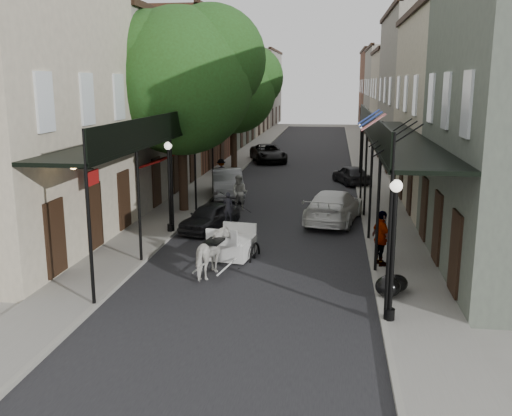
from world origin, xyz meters
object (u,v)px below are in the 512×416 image
(pedestrian_walking, at_px, (240,193))
(car_left_far, at_px, (268,153))
(lamppost_left, at_px, (169,185))
(car_right_near, at_px, (334,206))
(tree_near, at_px, (190,75))
(lamppost_right_near, at_px, (393,249))
(car_left_near, at_px, (210,217))
(carriage, at_px, (236,229))
(car_left_mid, at_px, (227,183))
(tree_far, at_px, (239,87))
(pedestrian_sidewalk_right, at_px, (381,238))
(pedestrian_sidewalk_left, at_px, (221,172))
(lamppost_right_far, at_px, (361,153))
(car_right_far, at_px, (351,175))
(horse, at_px, (213,254))

(pedestrian_walking, xyz_separation_m, car_left_far, (-0.60, 17.33, -0.17))
(lamppost_left, bearing_deg, car_right_near, 24.12)
(tree_near, xyz_separation_m, lamppost_right_near, (8.30, -12.18, -4.44))
(lamppost_left, bearing_deg, tree_near, 91.34)
(lamppost_left, bearing_deg, car_left_near, 26.51)
(carriage, bearing_deg, car_left_mid, 111.09)
(tree_far, bearing_deg, car_left_near, -84.61)
(carriage, distance_m, car_right_near, 6.61)
(car_right_near, bearing_deg, car_left_far, -64.04)
(tree_near, distance_m, car_left_mid, 6.96)
(lamppost_left, height_order, pedestrian_sidewalk_right, lamppost_left)
(tree_far, bearing_deg, car_left_far, 67.64)
(car_left_far, relative_size, car_right_near, 1.01)
(pedestrian_walking, relative_size, pedestrian_sidewalk_right, 0.92)
(pedestrian_walking, relative_size, car_left_near, 0.50)
(pedestrian_sidewalk_left, bearing_deg, tree_far, -116.96)
(pedestrian_sidewalk_right, xyz_separation_m, car_left_far, (-6.80, 25.60, -0.36))
(pedestrian_walking, height_order, car_left_far, pedestrian_walking)
(lamppost_right_far, bearing_deg, car_left_near, -120.77)
(pedestrian_sidewalk_right, xyz_separation_m, car_right_far, (-0.60, 16.42, -0.47))
(pedestrian_walking, bearing_deg, car_left_near, -85.79)
(lamppost_right_near, height_order, car_left_near, lamppost_right_near)
(tree_far, xyz_separation_m, pedestrian_sidewalk_left, (0.05, -6.93, -4.95))
(lamppost_left, relative_size, car_left_far, 0.74)
(lamppost_left, height_order, pedestrian_walking, lamppost_left)
(carriage, height_order, pedestrian_walking, carriage)
(lamppost_right_far, distance_m, pedestrian_walking, 9.47)
(tree_far, relative_size, car_right_near, 1.72)
(tree_near, bearing_deg, pedestrian_walking, 17.02)
(pedestrian_sidewalk_left, bearing_deg, lamppost_right_near, 86.00)
(pedestrian_walking, relative_size, car_left_mid, 0.38)
(horse, bearing_deg, pedestrian_sidewalk_right, -155.71)
(horse, bearing_deg, car_left_near, -67.86)
(lamppost_right_far, xyz_separation_m, carriage, (-4.99, -14.61, -1.07))
(horse, relative_size, pedestrian_sidewalk_left, 1.17)
(lamppost_right_near, distance_m, car_right_far, 21.06)
(lamppost_right_near, bearing_deg, pedestrian_sidewalk_left, 113.33)
(pedestrian_walking, xyz_separation_m, car_left_mid, (-1.21, 3.15, -0.11))
(lamppost_right_far, distance_m, pedestrian_sidewalk_left, 8.42)
(car_left_far, bearing_deg, pedestrian_sidewalk_left, -115.53)
(car_left_mid, relative_size, car_right_near, 0.91)
(lamppost_right_far, bearing_deg, car_left_far, 123.36)
(lamppost_right_near, height_order, car_right_near, lamppost_right_near)
(lamppost_left, bearing_deg, car_right_far, 59.36)
(carriage, height_order, pedestrian_sidewalk_right, carriage)
(horse, xyz_separation_m, car_left_mid, (-1.97, 12.94, -0.00))
(lamppost_left, distance_m, car_right_near, 7.46)
(tree_near, relative_size, horse, 5.38)
(pedestrian_sidewalk_left, height_order, car_left_far, pedestrian_sidewalk_left)
(pedestrian_walking, distance_m, car_left_mid, 3.38)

